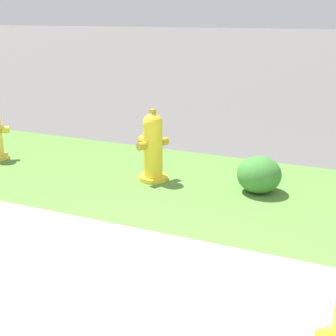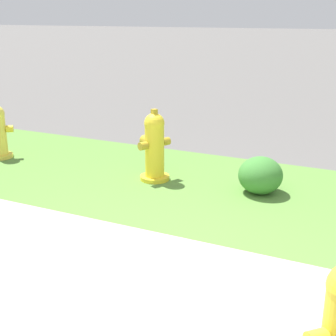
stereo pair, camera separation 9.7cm
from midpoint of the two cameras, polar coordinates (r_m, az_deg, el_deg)
The scene contains 5 objects.
ground_plane at distance 3.11m, azimuth -4.66°, elevation -16.82°, with size 120.00×120.00×0.00m, color #5B5956.
sidewalk_pavement at distance 3.11m, azimuth -4.66°, elevation -16.74°, with size 18.00×2.13×0.01m, color #BCB7AD.
grass_verge at distance 4.97m, azimuth 8.41°, elevation -2.92°, with size 18.00×2.41×0.01m, color #568438.
fire_hydrant_across_street at distance 5.18m, azimuth -1.15°, elevation 2.65°, with size 0.38×0.39×0.81m.
shrub_bush_far_verge at distance 4.95m, azimuth 11.75°, elevation -0.88°, with size 0.46×0.46×0.39m.
Camera 2 is at (1.35, -2.17, 1.79)m, focal length 50.00 mm.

